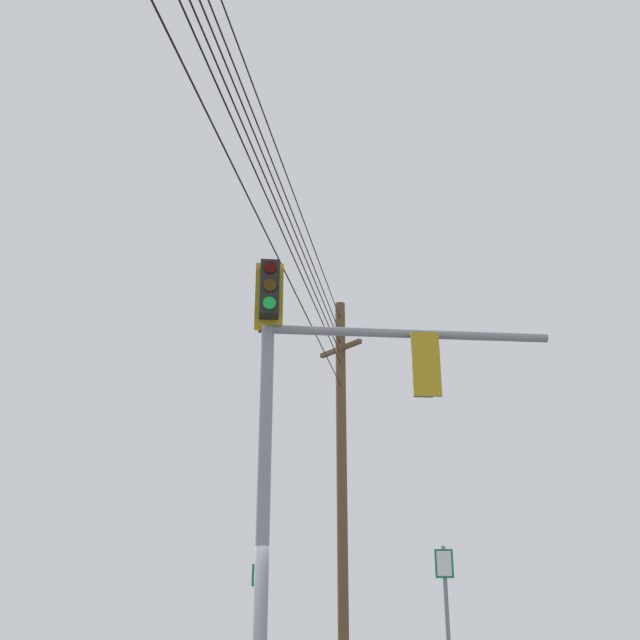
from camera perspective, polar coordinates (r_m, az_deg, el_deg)
signal_mast_assembly at (r=11.56m, az=-0.67°, el=-4.97°), size 1.99×4.58×6.84m
utility_pole_wooden at (r=20.44m, az=1.66°, el=-11.47°), size 1.13×1.41×9.94m
route_sign_primary at (r=12.86m, az=9.59°, el=-21.12°), size 0.11×0.29×2.63m
route_sign_secondary at (r=13.61m, az=-4.69°, el=-21.85°), size 0.21×0.25×2.44m
overhead_wire_span at (r=12.17m, az=-4.60°, el=12.21°), size 20.18×1.60×2.44m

